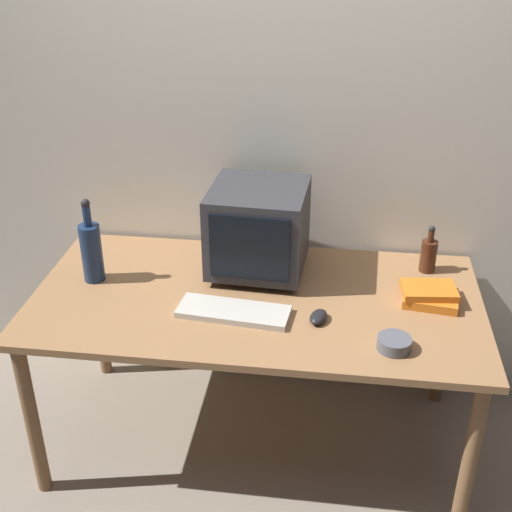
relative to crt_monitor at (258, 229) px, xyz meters
The scene contains 10 objects.
ground_plane 0.96m from the crt_monitor, 85.02° to the right, with size 6.00×6.00×0.00m, color gray.
back_wall 0.43m from the crt_monitor, 86.50° to the left, with size 4.00×0.08×2.50m, color silver.
desk 0.34m from the crt_monitor, 85.02° to the right, with size 1.76×0.89×0.75m.
crt_monitor is the anchor object (origin of this frame).
keyboard 0.39m from the crt_monitor, 97.92° to the right, with size 0.42×0.15×0.02m, color beige.
computer_mouse 0.48m from the crt_monitor, 52.42° to the right, with size 0.06×0.10×0.04m, color black.
bottle_tall 0.68m from the crt_monitor, 166.02° to the right, with size 0.09×0.09×0.36m.
bottle_short 0.72m from the crt_monitor, ahead, with size 0.07×0.07×0.21m.
book_stack 0.73m from the crt_monitor, 13.27° to the right, with size 0.23×0.18×0.06m.
cd_spindle 0.75m from the crt_monitor, 42.27° to the right, with size 0.12×0.12×0.04m, color #595B66.
Camera 1 is at (0.29, -2.23, 2.14)m, focal length 47.11 mm.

